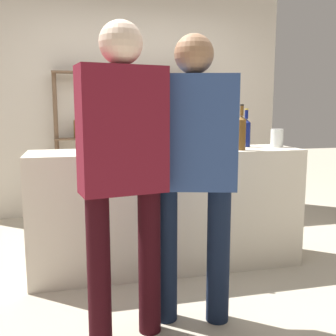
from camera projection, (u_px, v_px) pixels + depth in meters
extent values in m
plane|color=#B2A893|center=(168.00, 266.00, 3.24)|extent=(16.00, 16.00, 0.00)
cube|color=beige|center=(168.00, 209.00, 3.16)|extent=(2.14, 0.52, 0.96)
cube|color=beige|center=(132.00, 98.00, 4.81)|extent=(3.74, 0.12, 2.80)
cylinder|color=brown|center=(57.00, 147.00, 4.51)|extent=(0.05, 0.05, 1.69)
cylinder|color=brown|center=(206.00, 143.00, 4.93)|extent=(0.05, 0.05, 1.69)
cube|color=brown|center=(134.00, 74.00, 4.59)|extent=(1.86, 0.18, 0.02)
cube|color=brown|center=(135.00, 138.00, 4.71)|extent=(1.86, 0.18, 0.02)
cylinder|color=brown|center=(77.00, 129.00, 4.53)|extent=(0.06, 0.06, 0.20)
cone|color=brown|center=(76.00, 119.00, 4.51)|extent=(0.06, 0.06, 0.03)
cylinder|color=brown|center=(76.00, 115.00, 4.51)|extent=(0.02, 0.02, 0.07)
cylinder|color=black|center=(76.00, 111.00, 4.50)|extent=(0.03, 0.03, 0.01)
cylinder|color=#0F1956|center=(96.00, 129.00, 4.58)|extent=(0.07, 0.07, 0.20)
cone|color=#0F1956|center=(96.00, 119.00, 4.57)|extent=(0.07, 0.07, 0.03)
cylinder|color=#0F1956|center=(96.00, 114.00, 4.56)|extent=(0.03, 0.03, 0.08)
cylinder|color=black|center=(96.00, 110.00, 4.55)|extent=(0.03, 0.03, 0.01)
cylinder|color=#0F1956|center=(116.00, 129.00, 4.64)|extent=(0.08, 0.08, 0.20)
cone|color=#0F1956|center=(116.00, 118.00, 4.62)|extent=(0.08, 0.08, 0.03)
cylinder|color=#0F1956|center=(116.00, 114.00, 4.61)|extent=(0.03, 0.03, 0.08)
cylinder|color=black|center=(115.00, 110.00, 4.60)|extent=(0.03, 0.03, 0.01)
cylinder|color=black|center=(135.00, 128.00, 4.69)|extent=(0.06, 0.06, 0.21)
cone|color=black|center=(135.00, 118.00, 4.67)|extent=(0.06, 0.06, 0.03)
cylinder|color=black|center=(135.00, 113.00, 4.66)|extent=(0.02, 0.02, 0.09)
cylinder|color=maroon|center=(135.00, 109.00, 4.65)|extent=(0.03, 0.03, 0.01)
cylinder|color=brown|center=(153.00, 129.00, 4.74)|extent=(0.07, 0.07, 0.19)
cone|color=brown|center=(153.00, 119.00, 4.73)|extent=(0.07, 0.07, 0.03)
cylinder|color=brown|center=(153.00, 114.00, 4.72)|extent=(0.03, 0.03, 0.09)
cylinder|color=black|center=(153.00, 110.00, 4.71)|extent=(0.03, 0.03, 0.01)
cylinder|color=#0F1956|center=(171.00, 127.00, 4.79)|extent=(0.06, 0.06, 0.22)
cone|color=#0F1956|center=(171.00, 117.00, 4.78)|extent=(0.06, 0.06, 0.03)
cylinder|color=#0F1956|center=(171.00, 113.00, 4.77)|extent=(0.02, 0.02, 0.07)
cylinder|color=maroon|center=(171.00, 110.00, 4.76)|extent=(0.03, 0.03, 0.01)
cylinder|color=#0F1956|center=(189.00, 129.00, 4.85)|extent=(0.07, 0.07, 0.18)
cone|color=#0F1956|center=(189.00, 120.00, 4.83)|extent=(0.07, 0.07, 0.03)
cylinder|color=#0F1956|center=(189.00, 115.00, 4.83)|extent=(0.03, 0.03, 0.07)
cylinder|color=black|center=(189.00, 112.00, 4.82)|extent=(0.03, 0.03, 0.01)
cylinder|color=silver|center=(104.00, 137.00, 3.07)|extent=(0.07, 0.07, 0.21)
cone|color=silver|center=(104.00, 122.00, 3.06)|extent=(0.07, 0.07, 0.03)
cylinder|color=silver|center=(104.00, 113.00, 3.05)|extent=(0.03, 0.03, 0.10)
cylinder|color=#232328|center=(104.00, 106.00, 3.04)|extent=(0.03, 0.03, 0.01)
cylinder|color=#0F1956|center=(246.00, 135.00, 3.32)|extent=(0.07, 0.07, 0.20)
cone|color=#0F1956|center=(246.00, 121.00, 3.30)|extent=(0.07, 0.07, 0.03)
cylinder|color=#0F1956|center=(247.00, 114.00, 3.30)|extent=(0.03, 0.03, 0.07)
cylinder|color=gold|center=(247.00, 109.00, 3.29)|extent=(0.03, 0.03, 0.01)
cylinder|color=silver|center=(166.00, 138.00, 2.94)|extent=(0.07, 0.07, 0.21)
cone|color=silver|center=(166.00, 121.00, 2.92)|extent=(0.07, 0.07, 0.03)
cylinder|color=silver|center=(166.00, 112.00, 2.91)|extent=(0.03, 0.03, 0.10)
cylinder|color=maroon|center=(166.00, 105.00, 2.91)|extent=(0.03, 0.03, 0.01)
cylinder|color=brown|center=(241.00, 135.00, 3.06)|extent=(0.07, 0.07, 0.24)
cone|color=brown|center=(242.00, 118.00, 3.04)|extent=(0.07, 0.07, 0.03)
cylinder|color=brown|center=(242.00, 111.00, 3.04)|extent=(0.03, 0.03, 0.08)
cylinder|color=black|center=(242.00, 105.00, 3.03)|extent=(0.03, 0.03, 0.01)
cylinder|color=#0F1956|center=(137.00, 136.00, 3.11)|extent=(0.08, 0.08, 0.22)
cone|color=#0F1956|center=(137.00, 120.00, 3.09)|extent=(0.08, 0.08, 0.04)
cylinder|color=#0F1956|center=(137.00, 113.00, 3.08)|extent=(0.03, 0.03, 0.08)
cylinder|color=black|center=(137.00, 107.00, 3.07)|extent=(0.03, 0.03, 0.01)
cylinder|color=silver|center=(277.00, 138.00, 3.32)|extent=(0.11, 0.11, 0.15)
sphere|color=tan|center=(278.00, 139.00, 3.36)|extent=(0.02, 0.02, 0.02)
sphere|color=tan|center=(280.00, 145.00, 3.34)|extent=(0.02, 0.02, 0.02)
sphere|color=tan|center=(277.00, 139.00, 3.30)|extent=(0.02, 0.02, 0.02)
sphere|color=tan|center=(278.00, 143.00, 3.29)|extent=(0.02, 0.02, 0.02)
cylinder|color=#121C33|center=(218.00, 256.00, 2.35)|extent=(0.14, 0.14, 0.82)
cylinder|color=#121C33|center=(166.00, 255.00, 2.37)|extent=(0.14, 0.14, 0.82)
cube|color=navy|center=(193.00, 133.00, 2.25)|extent=(0.53, 0.34, 0.65)
sphere|color=#936B4C|center=(194.00, 54.00, 2.18)|extent=(0.22, 0.22, 0.22)
cylinder|color=black|center=(149.00, 262.00, 2.23)|extent=(0.13, 0.13, 0.84)
cylinder|color=black|center=(99.00, 271.00, 2.12)|extent=(0.13, 0.13, 0.84)
cube|color=maroon|center=(122.00, 131.00, 2.06)|extent=(0.48, 0.28, 0.66)
sphere|color=beige|center=(121.00, 43.00, 1.99)|extent=(0.23, 0.23, 0.23)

